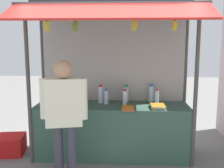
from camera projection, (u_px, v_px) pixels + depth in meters
The scene contains 17 objects.
ground_plane at pixel (112, 155), 4.46m from camera, with size 20.00×20.00×0.00m, color slate.
stall_counter at pixel (112, 131), 4.39m from camera, with size 2.50×0.68×0.87m, color #385B4C.
stall_structure at pixel (112, 56), 4.27m from camera, with size 2.70×1.47×2.78m.
water_bottle_center at pixel (101, 94), 4.47m from camera, with size 0.09×0.09×0.31m.
water_bottle_mid_left at pixel (126, 94), 4.54m from camera, with size 0.08×0.08×0.30m.
water_bottle_front_left at pixel (106, 97), 4.39m from camera, with size 0.07×0.07×0.25m.
water_bottle_far_right at pixel (125, 97), 4.33m from camera, with size 0.07×0.07×0.26m.
water_bottle_right at pixel (151, 94), 4.53m from camera, with size 0.09×0.09×0.31m.
water_bottle_far_left at pixel (157, 97), 4.42m from camera, with size 0.07×0.07×0.24m.
magazine_stack_mid_right at pixel (158, 106), 4.12m from camera, with size 0.23×0.30×0.06m.
magazine_stack_front_right at pixel (128, 108), 4.06m from camera, with size 0.22×0.31×0.03m.
banana_bunch_leftmost at pixel (174, 25), 3.64m from camera, with size 0.09×0.09×0.25m.
banana_bunch_rightmost at pixel (47, 26), 3.74m from camera, with size 0.10×0.10×0.26m.
banana_bunch_inner_right at pixel (75, 26), 3.71m from camera, with size 0.10×0.10×0.26m.
banana_bunch_inner_left at pixel (134, 25), 3.67m from camera, with size 0.10×0.10×0.26m.
vendor_person at pixel (64, 110), 3.48m from camera, with size 0.63×0.30×1.66m.
plastic_crate at pixel (11, 145), 4.50m from camera, with size 0.45×0.45×0.31m, color red.
Camera 1 is at (0.23, -4.20, 1.90)m, focal length 42.41 mm.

